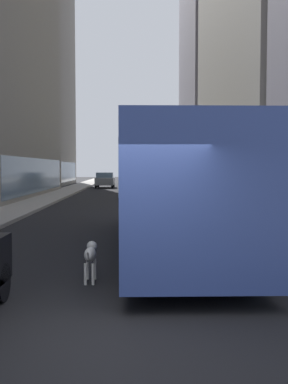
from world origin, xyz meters
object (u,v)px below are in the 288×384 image
(car_silver_sedan, at_px, (145,183))
(car_yellow_taxi, at_px, (148,186))
(transit_bus, at_px, (172,182))
(dalmatian_dog, at_px, (90,255))
(car_grey_wagon, at_px, (105,180))

(car_silver_sedan, bearing_deg, car_yellow_taxi, -90.00)
(transit_bus, relative_size, dalmatian_dog, 11.98)
(car_silver_sedan, xyz_separation_m, car_yellow_taxi, (-0.00, -5.13, -0.00))
(car_silver_sedan, height_order, car_grey_wagon, same)
(transit_bus, xyz_separation_m, dalmatian_dog, (-1.88, -3.64, -1.26))
(transit_bus, height_order, car_grey_wagon, transit_bus)
(car_silver_sedan, bearing_deg, car_grey_wagon, 111.26)
(car_silver_sedan, xyz_separation_m, car_grey_wagon, (-4.00, 10.28, 0.00))
(car_silver_sedan, relative_size, car_yellow_taxi, 1.07)
(car_grey_wagon, bearing_deg, car_yellow_taxi, -75.45)
(car_grey_wagon, distance_m, car_yellow_taxi, 15.92)
(transit_bus, height_order, car_silver_sedan, transit_bus)
(car_grey_wagon, relative_size, dalmatian_dog, 4.17)
(transit_bus, relative_size, car_yellow_taxi, 2.92)
(car_silver_sedan, relative_size, dalmatian_dog, 4.40)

